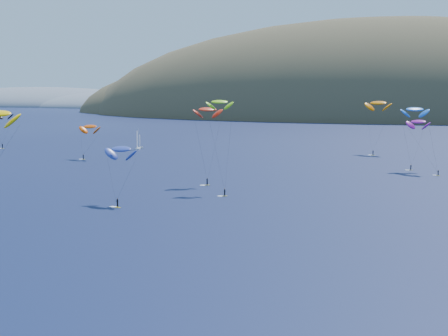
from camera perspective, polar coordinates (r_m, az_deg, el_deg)
ground at (r=80.12m, az=-18.50°, el=-13.67°), size 2800.00×2800.00×0.00m
island at (r=624.69m, az=15.73°, el=3.67°), size 730.00×300.00×210.00m
headland at (r=947.48m, az=-15.03°, el=5.37°), size 460.00×250.00×60.00m
sailboat at (r=282.78m, az=-7.85°, el=1.88°), size 7.95×6.97×9.51m
kitesurfer_1 at (r=249.54m, az=-12.16°, el=3.72°), size 10.14×7.53×15.20m
kitesurfer_3 at (r=170.78m, az=-0.40°, el=6.03°), size 9.22×14.11×26.02m
kitesurfer_4 at (r=222.62m, az=17.05°, el=5.15°), size 10.06×7.88×23.03m
kitesurfer_6 at (r=216.21m, az=17.35°, el=4.06°), size 11.75×13.13×18.96m
kitesurfer_9 at (r=182.16m, az=-1.50°, el=5.35°), size 9.11×9.32×23.88m
kitesurfer_10 at (r=153.96m, az=-9.40°, el=1.71°), size 9.62×10.35×15.60m
kitesurfer_11 at (r=271.37m, az=13.93°, el=5.79°), size 12.40×14.92×24.34m
kitesurfer_12 at (r=304.33m, az=-19.41°, el=4.70°), size 8.82×7.16×18.05m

